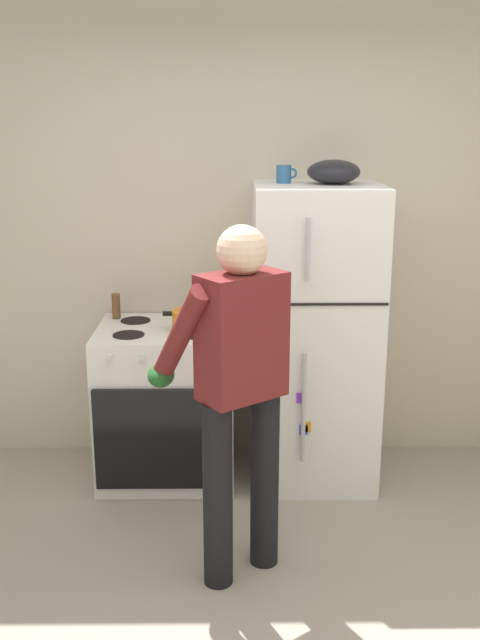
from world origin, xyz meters
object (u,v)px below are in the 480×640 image
at_px(red_pot, 193,320).
at_px(coffee_mug, 284,174).
at_px(pepper_mill, 116,306).
at_px(stove_range, 167,403).
at_px(mixing_bowl, 334,172).
at_px(person_cook, 237,375).
at_px(refrigerator, 314,336).

xyz_separation_m(red_pot, coffee_mug, (0.50, 0.10, 0.78)).
distance_m(coffee_mug, pepper_mill, 1.23).
bearing_deg(stove_range, mixing_bowl, 0.65).
bearing_deg(person_cook, mixing_bowl, 61.52).
distance_m(stove_range, coffee_mug, 1.44).
bearing_deg(stove_range, pepper_mill, 144.96).
distance_m(red_pot, mixing_bowl, 1.10).
relative_size(red_pot, mixing_bowl, 1.17).
relative_size(pepper_mill, mixing_bowl, 0.51).
bearing_deg(coffee_mug, person_cook, -104.44).
height_order(refrigerator, coffee_mug, coffee_mug).
relative_size(refrigerator, pepper_mill, 11.84).
height_order(refrigerator, person_cook, refrigerator).
distance_m(stove_range, red_pot, 0.53).
xyz_separation_m(pepper_mill, mixing_bowl, (1.21, -0.20, 0.78)).
bearing_deg(mixing_bowl, refrigerator, -179.78).
bearing_deg(red_pot, mixing_bowl, 3.80).
height_order(person_cook, pepper_mill, person_cook).
bearing_deg(coffee_mug, pepper_mill, 171.08).
bearing_deg(person_cook, stove_range, 113.02).
height_order(red_pot, coffee_mug, coffee_mug).
distance_m(refrigerator, coffee_mug, 0.91).
distance_m(coffee_mug, mixing_bowl, 0.26).
bearing_deg(person_cook, coffee_mug, 75.56).
xyz_separation_m(refrigerator, red_pot, (-0.67, -0.05, 0.11)).
relative_size(refrigerator, stove_range, 1.88).
height_order(coffee_mug, pepper_mill, coffee_mug).
height_order(stove_range, red_pot, red_pot).
bearing_deg(pepper_mill, person_cook, -58.68).
distance_m(stove_range, mixing_bowl, 1.59).
height_order(pepper_mill, mixing_bowl, mixing_bowl).
bearing_deg(person_cook, refrigerator, 65.38).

